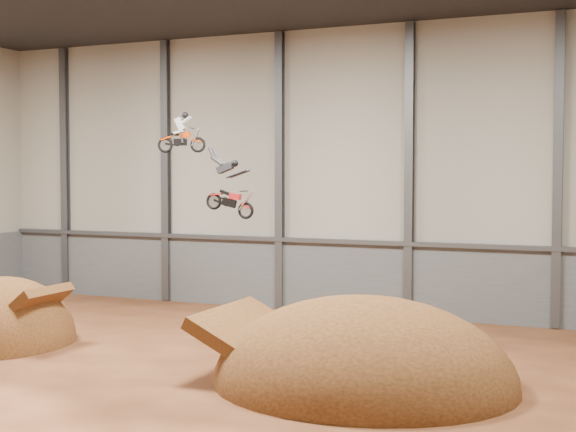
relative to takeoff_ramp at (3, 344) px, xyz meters
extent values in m
plane|color=#492413|center=(10.19, -2.66, 0.00)|extent=(40.00, 40.00, 0.00)
cube|color=#9E9A8C|center=(10.19, 12.34, 7.00)|extent=(40.00, 0.10, 14.00)
cube|color=#595C61|center=(10.19, 12.24, 1.75)|extent=(39.80, 0.18, 3.50)
cube|color=#47494F|center=(10.19, 12.09, 3.55)|extent=(39.80, 0.35, 0.20)
cube|color=#47494F|center=(-6.48, 12.14, 7.00)|extent=(0.40, 0.36, 13.90)
cube|color=#47494F|center=(0.19, 12.14, 7.00)|extent=(0.40, 0.36, 13.90)
cube|color=#47494F|center=(6.86, 12.14, 7.00)|extent=(0.40, 0.36, 13.90)
cube|color=#47494F|center=(13.52, 12.14, 7.00)|extent=(0.40, 0.36, 13.90)
cube|color=#47494F|center=(20.19, 12.14, 7.00)|extent=(0.40, 0.36, 13.90)
ellipsoid|color=#3E220F|center=(0.00, 0.00, 0.00)|extent=(5.45, 6.29, 5.45)
ellipsoid|color=#3E220F|center=(15.24, -0.23, 0.00)|extent=(10.01, 8.85, 5.77)
camera|label=1|loc=(23.08, -24.84, 6.85)|focal=50.00mm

